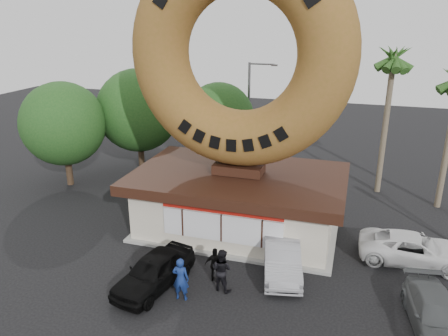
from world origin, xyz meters
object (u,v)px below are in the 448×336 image
car_silver (282,256)px  car_grey (436,315)px  car_black (154,271)px  person_right (215,265)px  street_lamp (251,111)px  donut_shop (238,200)px  person_left (181,279)px  car_white (414,249)px  giant_donut (240,54)px  person_center (222,270)px

car_silver → car_grey: 6.62m
car_black → car_grey: car_black is taller
person_right → street_lamp: bearing=-91.5°
donut_shop → street_lamp: bearing=100.5°
donut_shop → car_grey: 10.94m
street_lamp → person_left: size_ratio=4.16×
person_left → car_grey: 9.91m
car_silver → car_white: car_silver is taller
car_silver → street_lamp: bearing=97.5°
car_black → car_silver: car_silver is taller
donut_shop → car_black: bearing=-108.1°
car_white → giant_donut: bearing=85.2°
car_grey → street_lamp: bearing=117.4°
person_right → car_white: bearing=-163.5°
person_center → car_black: 2.95m
giant_donut → car_silver: (3.05, -3.45, -8.67)m
street_lamp → car_grey: (11.11, -15.73, -3.83)m
person_left → car_black: (-1.46, 0.50, -0.21)m
person_center → car_white: size_ratio=0.38×
person_right → person_center: bearing=120.4°
car_silver → giant_donut: bearing=118.9°
car_grey → car_white: car_white is taller
person_center → car_black: person_center is taller
giant_donut → car_black: giant_donut is taller
person_right → car_silver: bearing=-158.4°
giant_donut → street_lamp: giant_donut is taller
car_black → car_grey: bearing=15.2°
giant_donut → person_right: bearing=-86.0°
car_silver → car_grey: (6.21, -2.27, -0.10)m
person_left → person_right: person_left is taller
person_left → car_white: bearing=-153.2°
street_lamp → car_black: (-0.19, -16.29, -3.73)m
car_grey → giant_donut: bearing=140.4°
giant_donut → car_white: giant_donut is taller
donut_shop → person_left: bearing=-94.9°
car_silver → car_white: 6.43m
car_silver → car_grey: car_silver is taller
giant_donut → person_left: size_ratio=5.85×
giant_donut → person_left: bearing=-94.9°
donut_shop → person_center: bearing=-81.7°
donut_shop → person_center: (0.82, -5.63, -0.80)m
person_right → car_grey: size_ratio=0.36×
car_white → car_grey: bearing=-175.5°
car_silver → car_black: bearing=-163.4°
person_center → person_right: 0.74m
giant_donut → car_white: size_ratio=2.21×
donut_shop → person_right: (0.36, -5.08, -0.97)m
street_lamp → donut_shop: bearing=-79.5°
car_silver → person_left: bearing=-150.0°
donut_shop → person_left: size_ratio=5.82×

